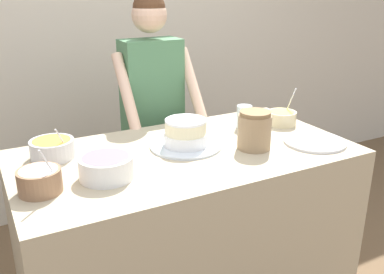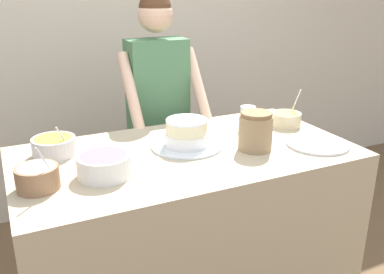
% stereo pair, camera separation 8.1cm
% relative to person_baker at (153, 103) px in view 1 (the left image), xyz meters
% --- Properties ---
extents(wall_back, '(10.00, 0.05, 2.60)m').
position_rel_person_baker_xyz_m(wall_back, '(-0.11, 0.80, 0.33)').
color(wall_back, beige).
rests_on(wall_back, ground_plane).
extents(counter, '(1.46, 0.78, 0.92)m').
position_rel_person_baker_xyz_m(counter, '(-0.11, -0.63, -0.51)').
color(counter, tan).
rests_on(counter, ground_plane).
extents(person_baker, '(0.44, 0.43, 1.57)m').
position_rel_person_baker_xyz_m(person_baker, '(0.00, 0.00, 0.00)').
color(person_baker, '#2D2D38').
rests_on(person_baker, ground_plane).
extents(cake, '(0.32, 0.32, 0.13)m').
position_rel_person_baker_xyz_m(cake, '(-0.09, -0.58, 0.01)').
color(cake, silver).
rests_on(cake, counter).
extents(frosting_bowl_white, '(0.15, 0.15, 0.18)m').
position_rel_person_baker_xyz_m(frosting_bowl_white, '(-0.74, -0.73, -0.00)').
color(frosting_bowl_white, '#936B4C').
rests_on(frosting_bowl_white, counter).
extents(frosting_bowl_purple, '(0.20, 0.20, 0.09)m').
position_rel_person_baker_xyz_m(frosting_bowl_purple, '(-0.50, -0.73, -0.00)').
color(frosting_bowl_purple, white).
rests_on(frosting_bowl_purple, counter).
extents(frosting_bowl_orange, '(0.18, 0.18, 0.15)m').
position_rel_person_baker_xyz_m(frosting_bowl_orange, '(-0.64, -0.43, -0.00)').
color(frosting_bowl_orange, silver).
rests_on(frosting_bowl_orange, counter).
extents(frosting_bowl_yellow, '(0.15, 0.15, 0.19)m').
position_rel_person_baker_xyz_m(frosting_bowl_yellow, '(0.49, -0.53, -0.01)').
color(frosting_bowl_yellow, beige).
rests_on(frosting_bowl_yellow, counter).
extents(drinking_glass, '(0.08, 0.08, 0.11)m').
position_rel_person_baker_xyz_m(drinking_glass, '(0.29, -0.48, 0.01)').
color(drinking_glass, silver).
rests_on(drinking_glass, counter).
extents(ceramic_plate, '(0.28, 0.28, 0.01)m').
position_rel_person_baker_xyz_m(ceramic_plate, '(0.45, -0.81, -0.04)').
color(ceramic_plate, silver).
rests_on(ceramic_plate, counter).
extents(stoneware_jar, '(0.15, 0.15, 0.17)m').
position_rel_person_baker_xyz_m(stoneware_jar, '(0.17, -0.74, 0.04)').
color(stoneware_jar, '#9E7F5B').
rests_on(stoneware_jar, counter).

